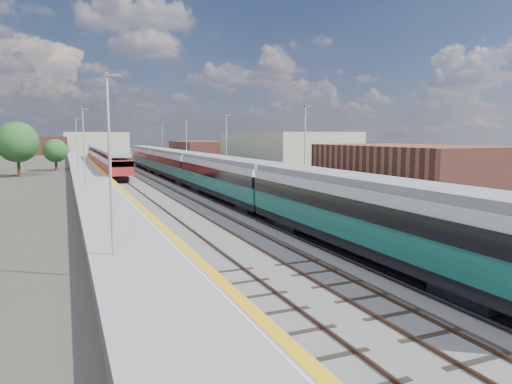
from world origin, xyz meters
TOP-DOWN VIEW (x-y plane):
  - ground at (0.00, 50.00)m, footprint 320.00×320.00m
  - ballast_bed at (-2.25, 52.50)m, footprint 10.50×155.00m
  - tracks at (-1.65, 54.18)m, footprint 8.96×160.00m
  - platform_right at (5.28, 52.49)m, footprint 4.70×155.00m
  - platform_left at (-9.05, 52.49)m, footprint 4.30×155.00m
  - buildings at (-18.12, 138.60)m, footprint 72.00×185.50m
  - green_train at (1.50, 38.12)m, footprint 3.04×84.57m
  - red_train at (-5.50, 74.24)m, footprint 2.80×56.88m
  - tree_b at (-18.13, 62.60)m, footprint 5.89×5.89m
  - tree_c at (-13.33, 73.26)m, footprint 3.98×3.98m
  - tree_d at (21.36, 68.38)m, footprint 3.99×3.99m

SIDE VIEW (x-z plane):
  - ground at x=0.00m, z-range 0.00..0.00m
  - ballast_bed at x=-2.25m, z-range 0.00..0.06m
  - tracks at x=-1.65m, z-range 0.02..0.19m
  - platform_left at x=-9.05m, z-range -3.74..4.78m
  - platform_right at x=5.28m, z-range -3.72..4.80m
  - red_train at x=-5.50m, z-range 0.32..3.86m
  - green_train at x=1.50m, z-range 0.68..4.03m
  - tree_c at x=-13.33m, z-range 0.69..6.09m
  - tree_d at x=21.36m, z-range 0.70..6.11m
  - tree_b at x=-18.13m, z-range 1.04..9.02m
  - buildings at x=-18.12m, z-range -9.30..30.70m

